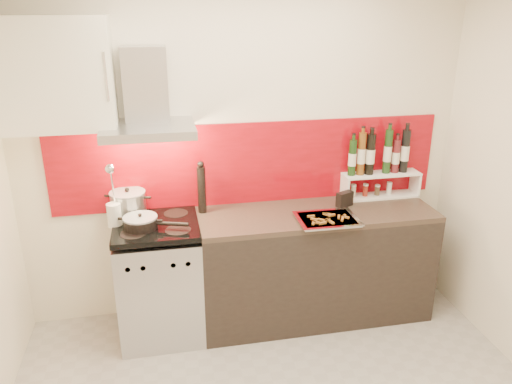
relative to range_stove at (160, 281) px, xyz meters
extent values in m
cube|color=silver|center=(0.70, 0.30, 0.86)|extent=(3.40, 0.02, 2.60)
cube|color=maroon|center=(0.75, 0.29, 0.78)|extent=(3.00, 0.02, 0.64)
cube|color=#B7B7BA|center=(0.00, 0.00, -0.02)|extent=(0.60, 0.60, 0.84)
cube|color=black|center=(0.00, -0.28, -0.11)|extent=(0.50, 0.02, 0.40)
cube|color=#B7B7BA|center=(0.00, -0.28, 0.28)|extent=(0.56, 0.02, 0.12)
cube|color=#FF190C|center=(0.00, -0.29, 0.28)|extent=(0.10, 0.01, 0.04)
cube|color=black|center=(0.00, 0.00, 0.45)|extent=(0.60, 0.60, 0.04)
cube|color=black|center=(1.20, 0.00, -0.01)|extent=(1.80, 0.60, 0.86)
cube|color=#31231D|center=(1.20, 0.00, 0.44)|extent=(1.80, 0.60, 0.04)
cube|color=#B7B7BA|center=(0.00, 0.05, 1.14)|extent=(0.62, 0.50, 0.06)
cube|color=#B7B7BA|center=(0.00, 0.20, 1.42)|extent=(0.30, 0.18, 0.50)
sphere|color=#FFD18C|center=(-0.15, 0.05, 1.10)|extent=(0.07, 0.07, 0.07)
sphere|color=#FFD18C|center=(0.15, 0.05, 1.10)|extent=(0.07, 0.07, 0.07)
cube|color=white|center=(-0.55, 0.13, 1.51)|extent=(0.70, 0.35, 0.72)
cylinder|color=#B7B7BA|center=(-0.19, 0.18, 0.56)|extent=(0.25, 0.25, 0.18)
cylinder|color=#99999E|center=(-0.19, 0.18, 0.65)|extent=(0.26, 0.26, 0.01)
sphere|color=black|center=(-0.19, 0.18, 0.67)|extent=(0.03, 0.03, 0.03)
cylinder|color=black|center=(-0.10, -0.06, 0.51)|extent=(0.23, 0.23, 0.07)
cylinder|color=#99999E|center=(-0.10, -0.06, 0.55)|extent=(0.24, 0.24, 0.01)
sphere|color=black|center=(-0.10, -0.06, 0.57)|extent=(0.03, 0.03, 0.03)
cylinder|color=black|center=(0.12, -0.13, 0.51)|extent=(0.22, 0.10, 0.03)
cylinder|color=silver|center=(-0.28, 0.03, 0.54)|extent=(0.10, 0.10, 0.17)
cylinder|color=silver|center=(-0.27, 0.03, 0.76)|extent=(0.01, 0.08, 0.31)
sphere|color=silver|center=(-0.27, -0.03, 0.90)|extent=(0.07, 0.07, 0.07)
cylinder|color=black|center=(0.35, 0.16, 0.64)|extent=(0.06, 0.06, 0.36)
sphere|color=black|center=(0.35, 0.16, 0.84)|extent=(0.05, 0.05, 0.05)
cube|color=white|center=(1.80, 0.20, 0.47)|extent=(0.63, 0.17, 0.01)
cube|color=white|center=(1.49, 0.20, 0.56)|extent=(0.01, 0.17, 0.18)
cube|color=white|center=(2.10, 0.20, 0.56)|extent=(0.02, 0.17, 0.18)
cube|color=white|center=(1.80, 0.20, 0.65)|extent=(0.63, 0.17, 0.02)
cylinder|color=black|center=(1.54, 0.20, 0.80)|extent=(0.06, 0.06, 0.29)
cylinder|color=#623810|center=(1.61, 0.20, 0.83)|extent=(0.06, 0.06, 0.34)
cylinder|color=black|center=(1.69, 0.20, 0.82)|extent=(0.07, 0.07, 0.33)
cylinder|color=#183413|center=(1.83, 0.20, 0.84)|extent=(0.06, 0.06, 0.35)
cylinder|color=#56171B|center=(1.91, 0.20, 0.79)|extent=(0.06, 0.06, 0.27)
cylinder|color=black|center=(1.98, 0.20, 0.83)|extent=(0.07, 0.07, 0.35)
cylinder|color=#B0AA8F|center=(1.57, 0.20, 0.52)|extent=(0.04, 0.04, 0.09)
cylinder|color=maroon|center=(1.67, 0.20, 0.52)|extent=(0.04, 0.04, 0.09)
cylinder|color=#4C3A26|center=(1.77, 0.20, 0.51)|extent=(0.04, 0.04, 0.07)
cylinder|color=silver|center=(1.88, 0.20, 0.52)|extent=(0.04, 0.04, 0.09)
cube|color=black|center=(1.44, 0.06, 0.52)|extent=(0.15, 0.11, 0.12)
cube|color=silver|center=(1.22, -0.18, 0.47)|extent=(0.42, 0.33, 0.01)
cube|color=silver|center=(1.22, -0.18, 0.48)|extent=(0.45, 0.35, 0.01)
cube|color=red|center=(1.22, -0.18, 0.48)|extent=(0.38, 0.29, 0.01)
cube|color=brown|center=(1.20, -0.23, 0.49)|extent=(0.05, 0.05, 0.01)
cube|color=brown|center=(1.31, -0.24, 0.49)|extent=(0.04, 0.06, 0.01)
cube|color=brown|center=(1.15, -0.27, 0.49)|extent=(0.06, 0.03, 0.01)
cube|color=brown|center=(1.16, -0.22, 0.49)|extent=(0.05, 0.05, 0.01)
cube|color=brown|center=(1.11, -0.26, 0.49)|extent=(0.06, 0.03, 0.01)
cube|color=brown|center=(1.35, -0.21, 0.49)|extent=(0.05, 0.05, 0.01)
cube|color=brown|center=(1.26, -0.15, 0.49)|extent=(0.06, 0.03, 0.01)
cube|color=brown|center=(1.11, -0.14, 0.49)|extent=(0.06, 0.02, 0.01)
cube|color=brown|center=(1.22, -0.27, 0.49)|extent=(0.03, 0.06, 0.01)
cube|color=brown|center=(1.30, -0.19, 0.49)|extent=(0.04, 0.06, 0.01)
cube|color=brown|center=(1.24, -0.13, 0.49)|extent=(0.06, 0.04, 0.01)
cube|color=brown|center=(1.23, -0.13, 0.49)|extent=(0.05, 0.05, 0.01)
cube|color=brown|center=(1.20, -0.23, 0.49)|extent=(0.05, 0.05, 0.01)
cube|color=brown|center=(1.34, -0.19, 0.49)|extent=(0.05, 0.05, 0.01)
cube|color=brown|center=(1.12, -0.20, 0.49)|extent=(0.05, 0.05, 0.01)
cube|color=brown|center=(1.10, -0.26, 0.49)|extent=(0.05, 0.05, 0.01)
camera|label=1|loc=(0.06, -3.31, 1.93)|focal=35.00mm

